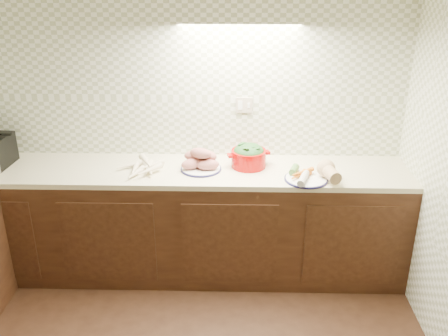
{
  "coord_description": "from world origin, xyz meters",
  "views": [
    {
      "loc": [
        0.49,
        -1.95,
        2.41
      ],
      "look_at": [
        0.41,
        1.25,
        1.02
      ],
      "focal_mm": 40.0,
      "sensor_mm": 36.0,
      "label": 1
    }
  ],
  "objects_px": {
    "parsnip_pile": "(134,168)",
    "veg_plate": "(316,172)",
    "dutch_oven": "(249,156)",
    "sweet_potato_plate": "(201,161)",
    "onion_bowl": "(207,159)"
  },
  "relations": [
    {
      "from": "parsnip_pile",
      "to": "sweet_potato_plate",
      "type": "distance_m",
      "value": 0.5
    },
    {
      "from": "parsnip_pile",
      "to": "veg_plate",
      "type": "relative_size",
      "value": 1.0
    },
    {
      "from": "sweet_potato_plate",
      "to": "dutch_oven",
      "type": "distance_m",
      "value": 0.37
    },
    {
      "from": "onion_bowl",
      "to": "dutch_oven",
      "type": "bearing_deg",
      "value": -10.3
    },
    {
      "from": "parsnip_pile",
      "to": "dutch_oven",
      "type": "bearing_deg",
      "value": 8.34
    },
    {
      "from": "parsnip_pile",
      "to": "veg_plate",
      "type": "bearing_deg",
      "value": -3.94
    },
    {
      "from": "sweet_potato_plate",
      "to": "onion_bowl",
      "type": "xyz_separation_m",
      "value": [
        0.04,
        0.12,
        -0.03
      ]
    },
    {
      "from": "onion_bowl",
      "to": "veg_plate",
      "type": "distance_m",
      "value": 0.85
    },
    {
      "from": "onion_bowl",
      "to": "dutch_oven",
      "type": "distance_m",
      "value": 0.33
    },
    {
      "from": "sweet_potato_plate",
      "to": "veg_plate",
      "type": "height_order",
      "value": "sweet_potato_plate"
    },
    {
      "from": "parsnip_pile",
      "to": "dutch_oven",
      "type": "distance_m",
      "value": 0.87
    },
    {
      "from": "dutch_oven",
      "to": "veg_plate",
      "type": "relative_size",
      "value": 0.88
    },
    {
      "from": "parsnip_pile",
      "to": "veg_plate",
      "type": "height_order",
      "value": "veg_plate"
    },
    {
      "from": "onion_bowl",
      "to": "dutch_oven",
      "type": "height_order",
      "value": "dutch_oven"
    },
    {
      "from": "parsnip_pile",
      "to": "onion_bowl",
      "type": "relative_size",
      "value": 2.92
    }
  ]
}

